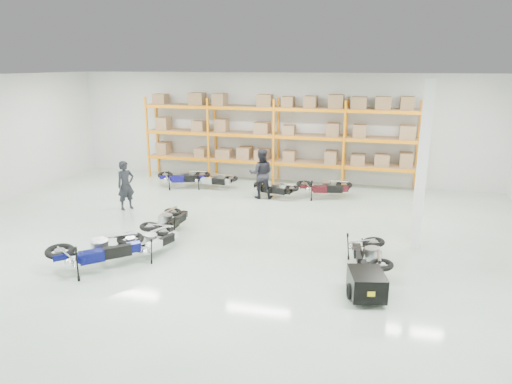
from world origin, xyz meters
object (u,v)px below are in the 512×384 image
(moto_back_b, at_px, (213,176))
(moto_back_c, at_px, (274,185))
(moto_black_far_left, at_px, (168,217))
(moto_touring_right, at_px, (369,249))
(person_back, at_px, (261,174))
(moto_silver_left, at_px, (151,237))
(person_left, at_px, (126,185))
(moto_back_a, at_px, (183,174))
(trailer, at_px, (367,284))
(moto_blue_centre, at_px, (98,244))
(moto_back_d, at_px, (325,184))

(moto_back_b, xyz_separation_m, moto_back_c, (2.63, -0.67, -0.02))
(moto_black_far_left, xyz_separation_m, moto_touring_right, (5.78, -0.97, 0.00))
(person_back, bearing_deg, moto_silver_left, 62.70)
(person_left, bearing_deg, moto_back_a, 20.51)
(moto_back_c, bearing_deg, moto_back_b, 88.85)
(trailer, relative_size, person_left, 0.91)
(moto_back_c, relative_size, person_left, 0.93)
(moto_back_a, relative_size, person_back, 0.99)
(person_back, bearing_deg, person_left, 18.00)
(moto_blue_centre, relative_size, moto_black_far_left, 1.22)
(moto_black_far_left, xyz_separation_m, person_left, (-2.39, 1.80, 0.34))
(moto_back_a, bearing_deg, moto_silver_left, 179.31)
(moto_back_d, bearing_deg, moto_back_b, 77.24)
(trailer, bearing_deg, moto_back_b, 115.68)
(moto_black_far_left, relative_size, moto_back_c, 1.05)
(moto_silver_left, xyz_separation_m, moto_back_d, (3.77, 6.46, 0.06))
(moto_back_b, height_order, person_left, person_left)
(moto_blue_centre, bearing_deg, moto_back_d, -74.74)
(moto_back_d, bearing_deg, moto_back_c, 94.48)
(moto_back_a, xyz_separation_m, person_back, (3.42, -0.68, 0.37))
(moto_black_far_left, bearing_deg, moto_back_c, -113.11)
(moto_back_c, distance_m, moto_back_d, 1.90)
(moto_back_b, relative_size, moto_back_d, 0.91)
(moto_back_b, distance_m, moto_back_c, 2.71)
(moto_black_far_left, distance_m, moto_back_b, 5.11)
(moto_blue_centre, xyz_separation_m, moto_back_b, (0.19, 7.71, -0.12))
(moto_back_c, bearing_deg, person_left, 132.89)
(moto_silver_left, distance_m, moto_black_far_left, 1.58)
(person_back, bearing_deg, moto_touring_right, 114.33)
(moto_touring_right, relative_size, person_left, 0.98)
(moto_silver_left, bearing_deg, moto_blue_centre, 68.11)
(moto_silver_left, bearing_deg, moto_touring_right, -156.24)
(person_back, bearing_deg, moto_black_far_left, 54.77)
(moto_back_c, height_order, moto_back_d, moto_back_d)
(moto_black_far_left, xyz_separation_m, moto_back_b, (-0.42, 5.09, -0.01))
(moto_touring_right, bearing_deg, moto_blue_centre, -173.16)
(moto_back_b, distance_m, person_back, 2.35)
(moto_blue_centre, bearing_deg, moto_black_far_left, -56.24)
(moto_back_a, height_order, moto_back_d, moto_back_a)
(moto_silver_left, xyz_separation_m, moto_back_a, (-1.94, 6.53, 0.08))
(person_left, relative_size, person_back, 0.91)
(moto_back_a, relative_size, moto_back_b, 1.12)
(moto_black_far_left, height_order, moto_back_b, moto_black_far_left)
(moto_blue_centre, xyz_separation_m, moto_silver_left, (0.88, 1.06, -0.13))
(moto_touring_right, relative_size, person_back, 0.90)
(moto_black_far_left, bearing_deg, moto_blue_centre, 80.15)
(moto_silver_left, distance_m, person_back, 6.05)
(moto_blue_centre, xyz_separation_m, trailer, (6.39, 0.04, -0.25))
(trailer, bearing_deg, moto_back_c, 103.77)
(moto_silver_left, bearing_deg, person_back, -86.48)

